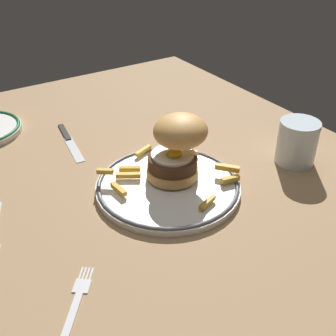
{
  "coord_description": "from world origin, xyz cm",
  "views": [
    {
      "loc": [
        49.73,
        -30.89,
        44.52
      ],
      "look_at": [
        -2.47,
        3.02,
        4.6
      ],
      "focal_mm": 44.94,
      "sensor_mm": 36.0,
      "label": 1
    }
  ],
  "objects_px": {
    "burger": "(177,146)",
    "water_glass": "(297,145)",
    "dinner_plate": "(168,185)",
    "knife": "(68,138)",
    "fork": "(75,306)"
  },
  "relations": [
    {
      "from": "water_glass",
      "to": "fork",
      "type": "bearing_deg",
      "value": -79.25
    },
    {
      "from": "knife",
      "to": "dinner_plate",
      "type": "bearing_deg",
      "value": 16.41
    },
    {
      "from": "burger",
      "to": "knife",
      "type": "relative_size",
      "value": 0.69
    },
    {
      "from": "fork",
      "to": "knife",
      "type": "bearing_deg",
      "value": 159.38
    },
    {
      "from": "water_glass",
      "to": "fork",
      "type": "relative_size",
      "value": 0.73
    },
    {
      "from": "burger",
      "to": "water_glass",
      "type": "distance_m",
      "value": 0.25
    },
    {
      "from": "dinner_plate",
      "to": "water_glass",
      "type": "height_order",
      "value": "water_glass"
    },
    {
      "from": "dinner_plate",
      "to": "fork",
      "type": "relative_size",
      "value": 2.15
    },
    {
      "from": "dinner_plate",
      "to": "knife",
      "type": "height_order",
      "value": "dinner_plate"
    },
    {
      "from": "dinner_plate",
      "to": "fork",
      "type": "distance_m",
      "value": 0.29
    },
    {
      "from": "fork",
      "to": "knife",
      "type": "distance_m",
      "value": 0.46
    },
    {
      "from": "dinner_plate",
      "to": "water_glass",
      "type": "xyz_separation_m",
      "value": [
        0.06,
        0.26,
        0.03
      ]
    },
    {
      "from": "dinner_plate",
      "to": "water_glass",
      "type": "relative_size",
      "value": 2.96
    },
    {
      "from": "dinner_plate",
      "to": "knife",
      "type": "relative_size",
      "value": 1.45
    },
    {
      "from": "dinner_plate",
      "to": "water_glass",
      "type": "bearing_deg",
      "value": 77.82
    }
  ]
}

